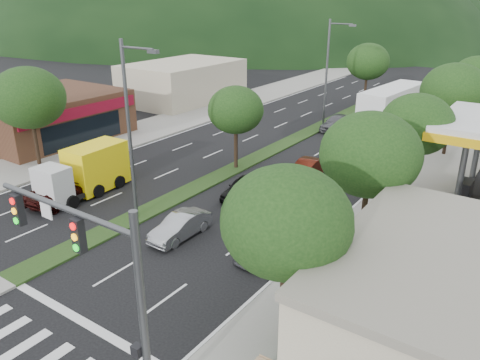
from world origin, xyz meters
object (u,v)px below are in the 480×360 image
Objects in this scene: car_queue_a at (243,188)px; car_queue_f at (405,117)px; suv_maroon at (64,190)px; tree_med_far at (368,62)px; tree_r_e at (477,77)px; car_queue_b at (268,242)px; tree_med_near at (236,110)px; tree_r_b at (370,155)px; tree_l_a at (28,98)px; sedan_silver at (180,226)px; car_queue_e at (337,122)px; motorhome at (392,106)px; car_queue_d at (390,150)px; streetlight_near at (131,125)px; streetlight_mid at (329,68)px; tree_r_d at (454,91)px; box_truck at (88,172)px; tree_r_c at (417,124)px; car_queue_c at (307,169)px; tree_r_a at (286,222)px; traffic_signal at (101,272)px.

car_queue_a is 0.74× the size of car_queue_f.
tree_med_far is at bearing -104.34° from suv_maroon.
tree_r_e is 1.56× the size of car_queue_b.
car_queue_f is at bearing 71.78° from tree_med_near.
suv_maroon is at bearing -164.53° from tree_r_b.
car_queue_f is at bearing -43.20° from tree_med_far.
tree_l_a is (-24.50, -30.00, 0.29)m from tree_r_e.
sedan_silver is at bearing -165.55° from car_queue_b.
car_queue_e is (-10.19, 20.11, -4.28)m from tree_r_b.
tree_med_far reaches higher than motorhome.
car_queue_a is at bearing -119.10° from car_queue_d.
tree_r_e is 0.67× the size of streetlight_near.
tree_r_e reaches higher than car_queue_d.
streetlight_mid is at bearing -146.98° from car_queue_f.
tree_r_e is 37.44m from suv_maroon.
streetlight_mid is (-11.79, 21.00, 0.55)m from tree_r_b.
streetlight_near is 2.26× the size of car_queue_e.
motorhome is (18.00, 26.51, -3.15)m from tree_l_a.
box_truck is at bearing -129.30° from tree_r_d.
tree_r_d is at bearing 69.91° from sedan_silver.
tree_r_c is 19.10m from car_queue_f.
car_queue_b reaches higher than car_queue_d.
car_queue_b is 18.18m from car_queue_d.
car_queue_c is at bearing 27.92° from tree_l_a.
car_queue_e is at bearing 82.70° from tree_med_near.
car_queue_f is at bearing 57.75° from motorhome.
tree_r_b reaches higher than car_queue_b.
tree_r_c is 8.91m from car_queue_d.
tree_med_far is 0.69× the size of streetlight_mid.
tree_l_a is 32.20m from motorhome.
tree_r_d is 1.86× the size of sedan_silver.
car_queue_e is (1.60, 24.11, -4.83)m from streetlight_near.
car_queue_f is at bearing 99.16° from tree_r_a.
tree_med_far is 1.83× the size of car_queue_a.
tree_r_c reaches higher than motorhome.
tree_r_c is 26.83m from tree_med_far.
sedan_silver is at bearing -124.05° from tree_r_c.
tree_med_near reaches higher than sedan_silver.
car_queue_c is at bearing -136.96° from suv_maroon.
suv_maroon is 31.36m from motorhome.
tree_r_e is 1.11× the size of tree_med_near.
car_queue_a is (3.41, -4.07, -3.78)m from tree_med_near.
tree_r_a is 1.49× the size of car_queue_d.
suv_maroon is 1.91m from box_truck.
traffic_signal is at bearing 140.43° from box_truck.
motorhome is at bearing 104.85° from tree_r_b.
streetlight_near is 2.64× the size of car_queue_a.
car_queue_f is at bearing 78.03° from streetlight_near.
tree_r_a is 7.43m from car_queue_b.
car_queue_f reaches higher than sedan_silver.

